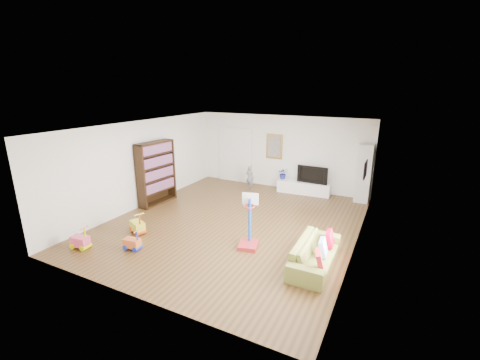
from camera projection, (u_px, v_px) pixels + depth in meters
The scene contains 25 objects.
floor at pixel (234, 223), 9.04m from camera, with size 6.50×7.50×0.00m, color brown.
ceiling at pixel (233, 126), 8.28m from camera, with size 6.50×7.50×0.00m, color white.
wall_back at pixel (281, 152), 11.87m from camera, with size 6.50×0.00×2.70m, color white.
wall_front at pixel (130, 230), 5.45m from camera, with size 6.50×0.00×2.70m, color white.
wall_left at pixel (142, 164), 10.07m from camera, with size 0.00×7.50×2.70m, color silver.
wall_right at pixel (360, 194), 7.25m from camera, with size 0.00×7.50×2.70m, color white.
navy_accent at pixel (369, 160), 8.31m from camera, with size 0.01×3.20×1.70m, color black.
olive_wainscot at pixel (363, 209), 8.69m from camera, with size 0.01×3.20×1.00m, color brown.
doorway at pixel (235, 156), 12.74m from camera, with size 1.45×0.06×2.10m, color white.
painting_back at pixel (274, 147), 11.89m from camera, with size 0.62×0.06×0.92m, color gold.
artwork_right at pixel (365, 170), 8.59m from camera, with size 0.04×0.56×0.46m, color #7F3F8C.
media_console at pixel (304, 188), 11.46m from camera, with size 1.85×0.46×0.43m, color white.
tall_cabinet at pixel (364, 173), 10.45m from camera, with size 0.45×0.45×1.93m, color silver.
bookshelf at pixel (156, 173), 10.30m from camera, with size 0.36×1.39×2.03m, color black.
sofa at pixel (315, 253), 6.83m from camera, with size 1.90×0.74×0.56m, color olive.
basketball_hoop at pixel (249, 222), 7.50m from camera, with size 0.45×0.54×1.30m, color #B12429.
ride_on_yellow at pixel (137, 222), 8.33m from camera, with size 0.44×0.27×0.59m, color yellow.
ride_on_orange at pixel (132, 240), 7.49m from camera, with size 0.38×0.23×0.50m, color orange.
ride_on_pink at pixel (80, 237), 7.54m from camera, with size 0.42×0.26×0.56m, color #F54E75.
child at pixel (250, 178), 11.83m from camera, with size 0.33×0.22×0.91m, color slate.
tv at pixel (313, 174), 11.22m from camera, with size 1.07×0.14×0.62m, color black.
vase_plant at pixel (283, 173), 11.70m from camera, with size 0.37×0.32×0.41m, color navy.
pillow_left at pixel (319, 260), 6.23m from camera, with size 0.10×0.36×0.36m, color red.
pillow_center at pixel (323, 247), 6.74m from camera, with size 0.09×0.35×0.35m, color white.
pillow_right at pixel (330, 238), 7.14m from camera, with size 0.09×0.35×0.35m, color #AA001E.
Camera 1 is at (3.94, -7.35, 3.69)m, focal length 24.00 mm.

